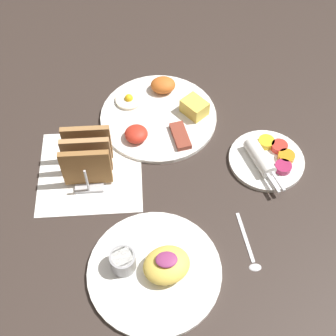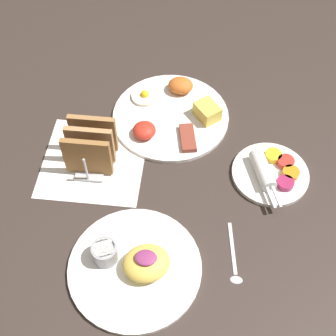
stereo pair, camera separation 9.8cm
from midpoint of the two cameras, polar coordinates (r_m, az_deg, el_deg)
ground_plane at (r=0.99m, az=-2.83°, el=-2.09°), size 3.00×3.00×0.00m
napkin_flat at (r=1.03m, az=-12.14°, el=-0.53°), size 0.22×0.22×0.00m
plate_breakfast at (r=1.10m, az=-3.56°, el=6.44°), size 0.27×0.27×0.05m
plate_condiments at (r=1.03m, az=9.35°, el=0.97°), size 0.16×0.18×0.04m
plate_foreground at (r=0.88m, az=-4.90°, el=-12.36°), size 0.25×0.25×0.06m
toast_rack at (r=0.99m, az=-12.63°, el=1.15°), size 0.10×0.12×0.10m
teaspoon at (r=0.91m, az=6.96°, el=-10.28°), size 0.03×0.13×0.01m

